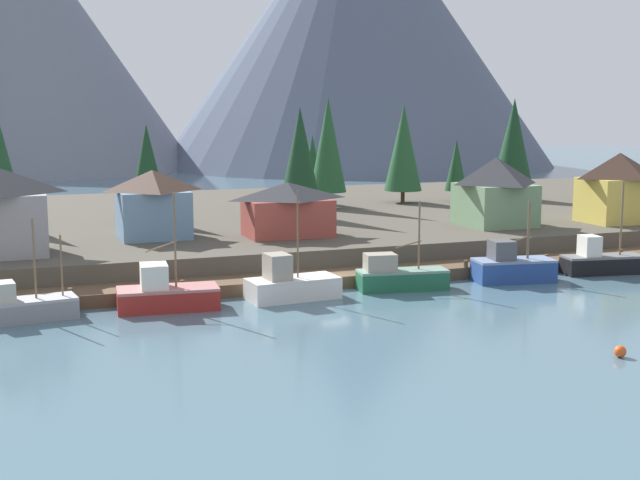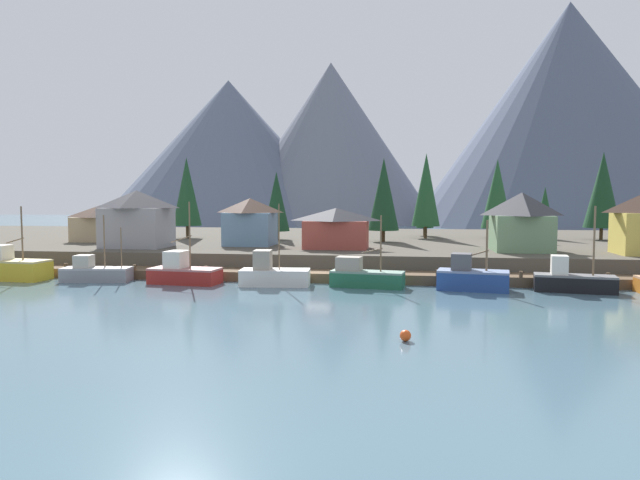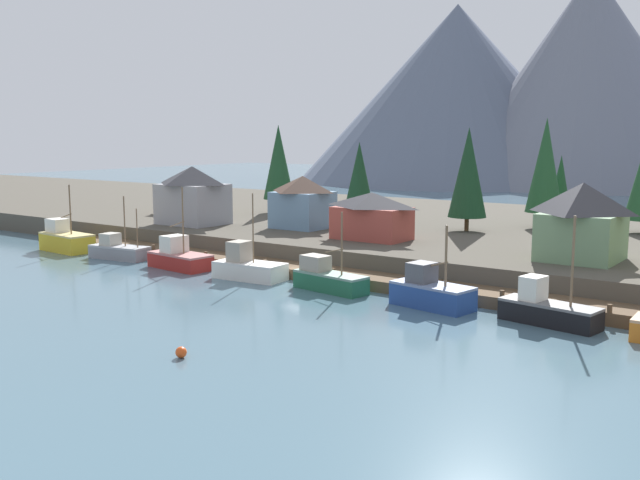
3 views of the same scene
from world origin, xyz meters
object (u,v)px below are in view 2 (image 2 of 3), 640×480
Objects in this scene: fishing_boat_white at (273,274)px; house_red at (336,228)px; fishing_boat_black at (572,280)px; conifer_near_left at (545,209)px; fishing_boat_yellow at (13,267)px; house_green at (521,221)px; fishing_boat_blue at (471,277)px; conifer_mid_right at (425,206)px; house_grey at (137,218)px; conifer_back_left at (384,194)px; house_blue at (250,221)px; conifer_centre at (187,192)px; house_tan at (101,223)px; fishing_boat_grey at (95,272)px; fishing_boat_red at (183,273)px; conifer_far_left at (426,190)px; conifer_back_right at (603,190)px; conifer_mid_left at (497,194)px; conifer_near_right at (276,201)px; fishing_boat_green at (364,276)px; channel_buoy at (405,336)px.

house_red is at bearing 67.46° from fishing_boat_white.
fishing_boat_black is 1.01× the size of conifer_near_left.
house_green is (55.00, 14.38, 4.71)m from fishing_boat_yellow.
fishing_boat_blue is 0.81× the size of conifer_mid_right.
conifer_back_left reaches higher than house_grey.
house_blue is 0.52× the size of conifer_centre.
house_tan is at bearing -158.20° from conifer_mid_right.
fishing_boat_grey is 9.76m from fishing_boat_red.
conifer_far_left is (35.36, 34.42, 9.05)m from fishing_boat_grey.
conifer_far_left is at bearing 118.90° from fishing_boat_black.
house_red is 1.03× the size of conifer_near_left.
fishing_boat_grey is 40.30m from conifer_back_left.
conifer_back_right is (49.24, 17.13, 4.27)m from house_blue.
house_grey is at bearing -90.51° from conifer_centre.
conifer_near_left reaches higher than house_tan.
house_tan is 0.63× the size of conifer_back_left.
conifer_centre is (9.89, 8.07, 4.56)m from house_tan.
conifer_mid_left reaches higher than fishing_boat_blue.
house_tan is at bearing 172.72° from house_green.
fishing_boat_yellow is 60.53m from conifer_mid_right.
conifer_mid_left is (7.88, 36.87, 8.17)m from fishing_boat_blue.
conifer_back_left is at bearing 59.43° from fishing_boat_red.
house_blue is at bearing -9.00° from house_tan.
conifer_mid_left is (33.13, 8.31, 1.16)m from conifer_near_right.
fishing_boat_green is 0.56× the size of conifer_far_left.
conifer_back_left reaches higher than house_green.
conifer_near_left reaches higher than house_grey.
house_blue is at bearing 155.16° from fishing_boat_blue.
fishing_boat_red is 0.68× the size of conifer_mid_left.
conifer_near_right is at bearing -164.68° from conifer_far_left.
fishing_boat_blue is (47.74, -0.05, -0.11)m from fishing_boat_yellow.
conifer_far_left reaches higher than conifer_back_right.
house_red is (14.00, 14.59, 3.93)m from fishing_boat_red.
conifer_centre is at bearing 39.21° from house_tan.
conifer_centre is at bearing 148.90° from house_red.
conifer_near_left reaches higher than channel_buoy.
fishing_boat_red is 1.11× the size of house_tan.
fishing_boat_blue is 0.86× the size of fishing_boat_black.
conifer_near_left is (41.21, 17.64, 1.46)m from house_blue.
fishing_boat_white is at bearing -55.50° from conifer_centre.
house_grey is at bearing 174.70° from fishing_boat_black.
conifer_far_left is (-10.31, 20.20, 3.96)m from house_green.
conifer_far_left is at bearing 42.27° from fishing_boat_yellow.
conifer_mid_left reaches higher than conifer_near_right.
conifer_back_left is at bearing -128.30° from conifer_far_left.
fishing_boat_white is 19.84m from house_blue.
fishing_boat_yellow is at bearing -105.17° from conifer_centre.
house_red is at bearing -31.10° from conifer_centre.
conifer_near_right is (1.21, 10.53, 2.55)m from house_blue.
conifer_back_right is 63.77m from channel_buoy.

